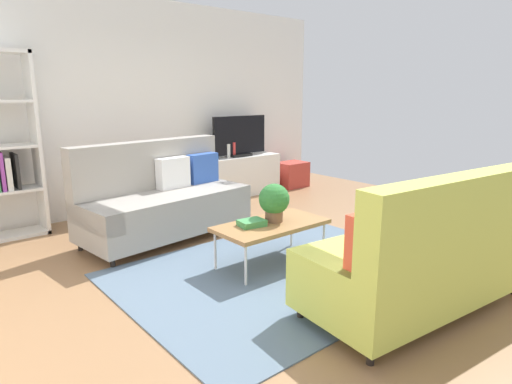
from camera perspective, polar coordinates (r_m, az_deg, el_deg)
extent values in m
plane|color=#936B47|center=(4.44, 2.19, -8.82)|extent=(7.68, 7.68, 0.00)
cube|color=white|center=(6.48, -14.81, 10.80)|extent=(6.40, 0.12, 2.90)
cube|color=slate|center=(4.16, 3.32, -10.30)|extent=(2.90, 2.20, 0.01)
cube|color=gray|center=(5.07, -11.68, -2.50)|extent=(1.99, 1.06, 0.44)
cube|color=gray|center=(5.22, -13.95, 3.46)|extent=(1.91, 0.42, 0.56)
cube|color=gray|center=(5.55, -4.55, 0.25)|extent=(0.30, 0.86, 0.22)
cube|color=gray|center=(4.63, -20.38, -3.13)|extent=(0.30, 0.86, 0.22)
cylinder|color=black|center=(5.42, -1.90, -4.18)|extent=(0.05, 0.05, 0.10)
cylinder|color=black|center=(4.45, -18.24, -8.77)|extent=(0.05, 0.05, 0.10)
cylinder|color=black|center=(5.91, -6.56, -2.81)|extent=(0.05, 0.05, 0.10)
cylinder|color=black|center=(5.03, -21.99, -6.55)|extent=(0.05, 0.05, 0.10)
cube|color=#3359B2|center=(5.49, -6.98, 3.13)|extent=(0.41, 0.19, 0.36)
cube|color=white|center=(5.22, -10.79, 2.48)|extent=(0.41, 0.19, 0.36)
cube|color=#C1CC51|center=(3.65, 20.21, -9.25)|extent=(1.98, 1.04, 0.44)
cube|color=#C1CC51|center=(3.33, 25.31, -2.72)|extent=(1.91, 0.40, 0.56)
cube|color=#C1CC51|center=(3.00, 10.51, -11.24)|extent=(0.29, 0.86, 0.22)
cube|color=#C1CC51|center=(4.30, 27.10, -4.97)|extent=(0.29, 0.86, 0.22)
cylinder|color=black|center=(3.38, 5.83, -15.34)|extent=(0.05, 0.05, 0.10)
cylinder|color=black|center=(4.60, 23.03, -8.47)|extent=(0.05, 0.05, 0.10)
cylinder|color=black|center=(2.96, 14.75, -20.14)|extent=(0.05, 0.05, 0.10)
cube|color=#D84C33|center=(2.93, 15.20, -5.99)|extent=(0.41, 0.18, 0.36)
cube|color=#9E7042|center=(4.20, 2.02, -4.35)|extent=(1.10, 0.56, 0.04)
cylinder|color=silver|center=(4.14, -5.36, -7.70)|extent=(0.02, 0.02, 0.38)
cylinder|color=silver|center=(4.75, 4.66, -4.97)|extent=(0.02, 0.02, 0.38)
cylinder|color=silver|center=(3.80, -1.36, -9.62)|extent=(0.02, 0.02, 0.38)
cylinder|color=silver|center=(4.45, 8.83, -6.33)|extent=(0.02, 0.02, 0.38)
cube|color=silver|center=(7.09, -2.22, 2.16)|extent=(1.40, 0.44, 0.64)
cube|color=black|center=(7.02, -2.14, 4.86)|extent=(0.36, 0.20, 0.04)
cube|color=black|center=(6.98, -2.17, 7.47)|extent=(1.00, 0.05, 0.60)
cube|color=white|center=(5.71, -26.83, 5.57)|extent=(0.04, 0.36, 2.10)
cube|color=purple|center=(5.67, -30.47, 2.39)|extent=(0.04, 0.29, 0.44)
cube|color=silver|center=(5.69, -29.82, 2.14)|extent=(0.06, 0.29, 0.37)
cube|color=#262626|center=(5.70, -28.94, 2.44)|extent=(0.03, 0.29, 0.40)
cube|color=#B2382D|center=(7.75, 4.70, 2.30)|extent=(0.52, 0.40, 0.44)
cylinder|color=brown|center=(4.24, 2.36, -3.17)|extent=(0.17, 0.17, 0.10)
sphere|color=#2D7233|center=(4.19, 2.39, -0.92)|extent=(0.30, 0.30, 0.30)
cube|color=#3F8C4C|center=(4.10, -0.56, -4.27)|extent=(0.27, 0.23, 0.03)
cube|color=#3F8C4C|center=(4.09, -0.57, -3.88)|extent=(0.26, 0.21, 0.03)
cylinder|color=#4C72B2|center=(6.73, -6.43, 4.91)|extent=(0.09, 0.09, 0.15)
cylinder|color=#4C72B2|center=(6.81, -5.39, 5.11)|extent=(0.13, 0.13, 0.17)
cylinder|color=silver|center=(6.85, -3.63, 5.40)|extent=(0.06, 0.06, 0.22)
cylinder|color=red|center=(6.91, -2.89, 5.55)|extent=(0.05, 0.05, 0.23)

